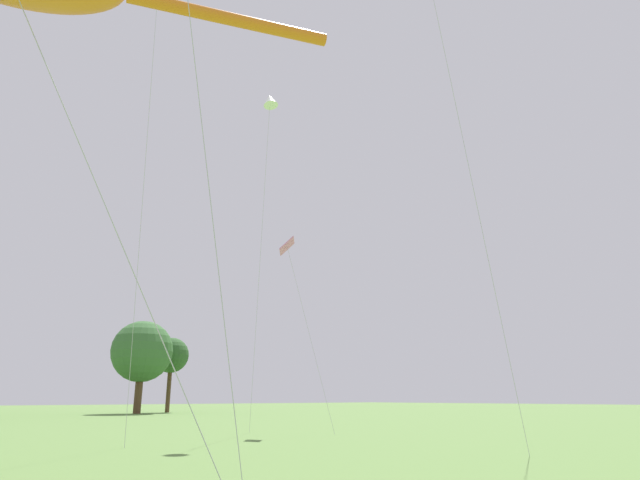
% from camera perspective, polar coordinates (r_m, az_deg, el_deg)
% --- Properties ---
extents(small_kite_tiny_distant, '(0.98, 2.17, 19.66)m').
position_cam_1_polar(small_kite_tiny_distant, '(34.33, -5.24, 14.19)').
color(small_kite_tiny_distant, white).
rests_on(small_kite_tiny_distant, ground).
extents(small_kite_delta_white, '(1.70, 3.65, 10.93)m').
position_cam_1_polar(small_kite_delta_white, '(32.26, -3.35, -1.06)').
color(small_kite_delta_white, pink).
rests_on(small_kite_delta_white, ground).
extents(tree_pine_center, '(4.47, 4.47, 9.31)m').
position_cam_1_polar(tree_pine_center, '(74.75, -15.26, -11.57)').
color(tree_pine_center, '#513823').
rests_on(tree_pine_center, ground).
extents(tree_oak_right, '(7.21, 7.21, 10.74)m').
position_cam_1_polar(tree_oak_right, '(70.13, -18.06, -11.01)').
color(tree_oak_right, '#513823').
rests_on(tree_oak_right, ground).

